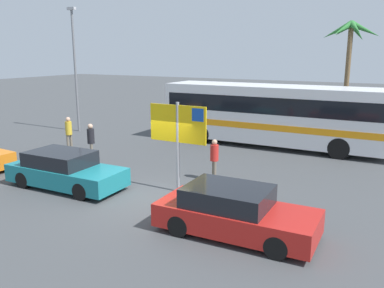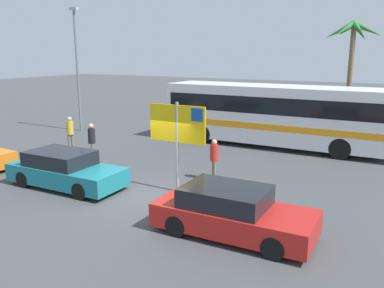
% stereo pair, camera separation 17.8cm
% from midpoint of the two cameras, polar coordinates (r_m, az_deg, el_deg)
% --- Properties ---
extents(ground, '(120.00, 120.00, 0.00)m').
position_cam_midpoint_polar(ground, '(13.93, -6.46, -7.56)').
color(ground, '#424447').
extents(bus_front_coach, '(11.56, 2.70, 3.17)m').
position_cam_midpoint_polar(bus_front_coach, '(21.47, 11.85, 4.41)').
color(bus_front_coach, white).
rests_on(bus_front_coach, ground).
extents(ferry_sign, '(2.20, 0.11, 3.20)m').
position_cam_midpoint_polar(ferry_sign, '(13.82, -1.60, 2.37)').
color(ferry_sign, gray).
rests_on(ferry_sign, ground).
extents(car_red, '(4.34, 1.89, 1.32)m').
position_cam_midpoint_polar(car_red, '(11.03, 6.16, -9.64)').
color(car_red, red).
rests_on(car_red, ground).
extents(car_teal, '(4.48, 1.87, 1.32)m').
position_cam_midpoint_polar(car_teal, '(15.45, -17.31, -3.53)').
color(car_teal, '#19757F').
rests_on(car_teal, ground).
extents(pedestrian_by_bus, '(0.32, 0.32, 1.72)m').
position_cam_midpoint_polar(pedestrian_by_bus, '(20.97, -16.71, 1.82)').
color(pedestrian_by_bus, '#706656').
rests_on(pedestrian_by_bus, ground).
extents(pedestrian_near_sign, '(0.32, 0.32, 1.74)m').
position_cam_midpoint_polar(pedestrian_near_sign, '(18.61, -13.81, 0.68)').
color(pedestrian_near_sign, '#706656').
rests_on(pedestrian_near_sign, ground).
extents(pedestrian_crossing_lot, '(0.32, 0.32, 1.62)m').
position_cam_midpoint_polar(pedestrian_crossing_lot, '(15.41, 3.50, -1.80)').
color(pedestrian_crossing_lot, '#706656').
rests_on(pedestrian_crossing_lot, ground).
extents(lamp_post_left_side, '(0.56, 0.20, 7.47)m').
position_cam_midpoint_polar(lamp_post_left_side, '(25.94, -15.83, 10.68)').
color(lamp_post_left_side, slate).
rests_on(lamp_post_left_side, ground).
extents(palm_tree_inland, '(3.66, 3.53, 6.88)m').
position_cam_midpoint_polar(palm_tree_inland, '(28.90, 21.99, 13.44)').
color(palm_tree_inland, brown).
rests_on(palm_tree_inland, ground).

